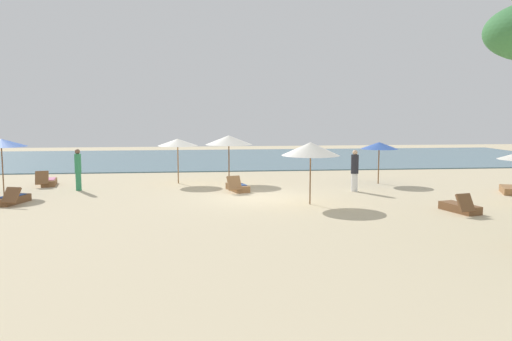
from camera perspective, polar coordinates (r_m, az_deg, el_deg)
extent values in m
plane|color=beige|center=(20.96, 0.21, -3.02)|extent=(60.00, 60.00, 0.00)
cube|color=slate|center=(37.76, -2.71, 1.34)|extent=(48.00, 16.00, 0.06)
cylinder|color=brown|center=(24.02, -25.94, 0.30)|extent=(0.05, 0.05, 2.28)
cone|color=#3359B2|center=(23.94, -26.06, 2.75)|extent=(2.03, 2.03, 0.32)
cylinder|color=brown|center=(25.20, -2.97, 1.18)|extent=(0.06, 0.06, 2.25)
cone|color=silver|center=(25.13, -2.99, 3.35)|extent=(2.25, 2.25, 0.44)
cylinder|color=brown|center=(25.60, 13.25, 0.76)|extent=(0.06, 0.06, 1.94)
cone|color=#3359B2|center=(25.53, 13.30, 2.67)|extent=(1.76, 1.76, 0.32)
cylinder|color=brown|center=(19.51, 5.94, -0.39)|extent=(0.05, 0.05, 2.28)
cone|color=silver|center=(19.42, 5.98, 2.37)|extent=(2.16, 2.16, 0.49)
cylinder|color=olive|center=(25.25, -8.51, 0.96)|extent=(0.06, 0.06, 2.09)
cone|color=silver|center=(25.18, -8.55, 3.07)|extent=(1.90, 1.90, 0.33)
cube|color=brown|center=(21.73, -25.05, -2.93)|extent=(1.01, 1.61, 0.28)
cube|color=brown|center=(21.00, -25.15, -2.46)|extent=(0.68, 0.60, 0.55)
cube|color=#2D4C8C|center=(21.71, -25.07, -2.52)|extent=(0.79, 1.15, 0.03)
cube|color=olive|center=(24.59, 25.93, -1.92)|extent=(1.14, 1.62, 0.28)
cube|color=brown|center=(26.32, -21.64, -1.20)|extent=(0.86, 1.58, 0.28)
cube|color=brown|center=(25.66, -22.34, -0.74)|extent=(0.62, 0.45, 0.61)
cube|color=#D17299|center=(26.30, -21.66, -0.86)|extent=(0.69, 1.12, 0.03)
cube|color=brown|center=(19.44, 21.36, -3.82)|extent=(0.96, 1.60, 0.28)
cube|color=brown|center=(18.72, 21.88, -3.30)|extent=(0.65, 0.51, 0.60)
cube|color=olive|center=(22.79, -2.02, -1.88)|extent=(0.99, 1.61, 0.28)
cube|color=olive|center=(22.07, -2.39, -1.38)|extent=(0.66, 0.53, 0.59)
cube|color=#2D4C8C|center=(22.77, -2.02, -1.49)|extent=(0.78, 1.15, 0.03)
cylinder|color=white|center=(23.01, 10.69, -1.28)|extent=(0.35, 0.35, 0.78)
cylinder|color=#26262D|center=(22.91, 10.74, 0.69)|extent=(0.41, 0.41, 0.81)
sphere|color=beige|center=(22.87, 10.76, 1.95)|extent=(0.22, 0.22, 0.22)
cylinder|color=#338C59|center=(24.12, -18.81, -1.15)|extent=(0.27, 0.27, 0.79)
cylinder|color=#338C59|center=(24.03, -18.88, 0.75)|extent=(0.32, 0.32, 0.82)
sphere|color=brown|center=(23.99, -18.92, 1.96)|extent=(0.22, 0.22, 0.22)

